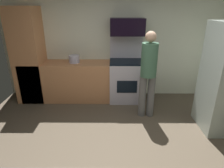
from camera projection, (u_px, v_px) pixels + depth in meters
The scene contains 8 objects.
ground_plane at pixel (113, 158), 2.86m from camera, with size 5.20×4.80×0.02m, color brown.
wall_back at pixel (114, 42), 4.55m from camera, with size 5.20×0.12×2.60m, color silver.
lower_cabinet_run at pixel (75, 81), 4.53m from camera, with size 2.40×0.60×0.90m, color #BE7E50.
cabinet_column at pixel (29, 56), 4.32m from camera, with size 0.60×0.60×2.10m, color #BE7E50.
oven_range at pixel (126, 79), 4.50m from camera, with size 0.76×0.65×1.50m.
microwave at pixel (127, 27), 4.15m from camera, with size 0.74×0.38×0.36m, color black.
person_cook at pixel (148, 71), 3.62m from camera, with size 0.31×0.30×1.69m.
stock_pot at pixel (74, 59), 4.34m from camera, with size 0.24×0.24×0.17m, color #B7B2C9.
Camera 1 is at (-0.00, -2.25, 2.07)m, focal length 30.84 mm.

